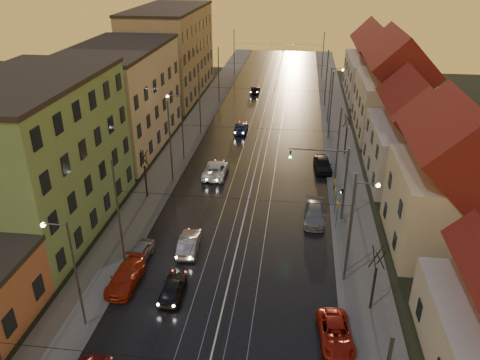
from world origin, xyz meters
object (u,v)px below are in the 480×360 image
at_px(parked_left_3, 139,253).
at_px(parked_right_2, 323,164).
at_px(parked_right_0, 335,333).
at_px(parked_right_1, 315,214).
at_px(street_lamp_2, 179,120).
at_px(street_lamp_3, 332,89).
at_px(driving_car_4, 255,90).
at_px(traffic_light_mast, 335,175).
at_px(driving_car_2, 216,170).
at_px(street_lamp_1, 356,219).
at_px(driving_car_3, 241,128).
at_px(parked_left_2, 125,277).
at_px(driving_car_0, 173,288).
at_px(driving_car_1, 189,243).
at_px(street_lamp_0, 70,265).

distance_m(parked_left_3, parked_right_2, 24.52).
height_order(parked_right_0, parked_right_1, parked_right_1).
height_order(street_lamp_2, parked_right_2, street_lamp_2).
bearing_deg(street_lamp_3, parked_right_2, -95.13).
height_order(street_lamp_2, driving_car_4, street_lamp_2).
relative_size(street_lamp_3, traffic_light_mast, 1.11).
bearing_deg(parked_left_3, parked_right_1, 35.26).
bearing_deg(parked_right_0, driving_car_2, 111.26).
bearing_deg(parked_left_3, parked_right_2, 57.60).
xyz_separation_m(street_lamp_1, parked_left_3, (-16.70, -0.34, -4.27)).
relative_size(driving_car_3, parked_right_2, 0.99).
bearing_deg(driving_car_2, parked_right_0, 117.03).
height_order(driving_car_3, parked_left_2, parked_left_2).
bearing_deg(driving_car_0, driving_car_4, -92.35).
xyz_separation_m(street_lamp_3, driving_car_2, (-13.34, -19.96, -4.16)).
bearing_deg(driving_car_4, street_lamp_3, 131.78).
bearing_deg(driving_car_4, parked_left_2, 86.17).
xyz_separation_m(driving_car_0, parked_right_1, (10.29, 11.92, 0.03)).
xyz_separation_m(street_lamp_1, driving_car_1, (-13.01, 1.45, -4.18)).
xyz_separation_m(parked_left_2, parked_left_3, (0.00, 3.19, -0.06)).
bearing_deg(driving_car_0, parked_right_2, -117.87).
distance_m(driving_car_0, driving_car_4, 54.53).
xyz_separation_m(street_lamp_2, parked_right_1, (15.61, -12.38, -4.20)).
bearing_deg(driving_car_4, parked_right_0, 101.48).
xyz_separation_m(driving_car_4, parked_right_0, (10.87, -57.50, -0.04)).
relative_size(street_lamp_1, traffic_light_mast, 1.11).
relative_size(parked_left_2, parked_right_1, 0.99).
bearing_deg(traffic_light_mast, driving_car_1, -151.17).
distance_m(driving_car_1, driving_car_4, 48.79).
height_order(street_lamp_1, parked_left_3, street_lamp_1).
bearing_deg(parked_left_3, driving_car_1, 31.66).
bearing_deg(street_lamp_0, parked_left_3, 78.88).
xyz_separation_m(street_lamp_0, parked_right_2, (16.68, 26.92, -4.12)).
bearing_deg(traffic_light_mast, parked_left_2, -143.52).
distance_m(traffic_light_mast, driving_car_2, 15.14).
relative_size(street_lamp_0, street_lamp_2, 1.00).
relative_size(street_lamp_1, street_lamp_3, 1.00).
xyz_separation_m(driving_car_2, parked_right_0, (11.83, -23.31, -0.11)).
bearing_deg(driving_car_3, street_lamp_2, 57.62).
xyz_separation_m(driving_car_3, parked_left_3, (-4.40, -30.58, -0.03)).
bearing_deg(driving_car_4, parked_left_3, 85.88).
bearing_deg(parked_left_2, driving_car_1, 55.99).
bearing_deg(driving_car_1, driving_car_0, 87.08).
bearing_deg(parked_right_0, traffic_light_mast, 82.87).
height_order(street_lamp_2, driving_car_3, street_lamp_2).
xyz_separation_m(street_lamp_1, driving_car_0, (-12.89, -4.30, -4.23)).
distance_m(street_lamp_2, parked_right_0, 32.26).
height_order(driving_car_4, parked_left_2, parked_left_2).
distance_m(traffic_light_mast, driving_car_1, 14.13).
relative_size(street_lamp_2, driving_car_2, 1.54).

